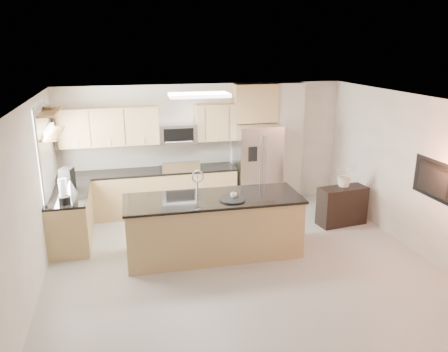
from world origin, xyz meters
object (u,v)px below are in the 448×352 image
object	(u,v)px
refrigerator	(257,166)
platter	(233,200)
microwave	(177,134)
credenza	(342,206)
kettle	(71,186)
cup	(234,195)
bowl	(50,107)
blender	(64,193)
range	(180,189)
flower_vase	(346,169)
television	(432,181)
island	(213,226)
coffee_maker	(67,179)

from	to	relation	value
refrigerator	platter	xyz separation A→B (m)	(-1.13, -2.25, 0.12)
microwave	credenza	distance (m)	3.57
refrigerator	kettle	world-z (taller)	refrigerator
cup	kettle	size ratio (longest dim) A/B	0.39
microwave	bowl	xyz separation A→B (m)	(-2.25, -0.97, 0.75)
microwave	platter	bearing A→B (deg)	-77.54
refrigerator	blender	distance (m)	4.06
bowl	range	bearing A→B (deg)	20.65
flower_vase	television	size ratio (longest dim) A/B	0.64
cup	platter	size ratio (longest dim) A/B	0.27
flower_vase	platter	bearing A→B (deg)	-159.50
cup	bowl	distance (m)	3.41
credenza	kettle	world-z (taller)	kettle
microwave	island	distance (m)	2.50
island	blender	size ratio (longest dim) A/B	6.83
blender	kettle	distance (m)	0.52
island	range	bearing A→B (deg)	98.43
island	cup	world-z (taller)	island
microwave	kettle	bearing A→B (deg)	-148.85
range	blender	world-z (taller)	blender
cup	island	bearing A→B (deg)	163.09
credenza	blender	bearing A→B (deg)	175.07
range	cup	distance (m)	2.33
refrigerator	bowl	xyz separation A→B (m)	(-3.91, -0.80, 1.49)
cup	kettle	world-z (taller)	kettle
refrigerator	kettle	xyz separation A→B (m)	(-3.68, -1.05, 0.15)
bowl	platter	bearing A→B (deg)	-27.42
range	television	size ratio (longest dim) A/B	1.06
credenza	bowl	bearing A→B (deg)	166.57
microwave	cup	size ratio (longest dim) A/B	6.87
flower_vase	island	bearing A→B (deg)	-165.24
island	blender	xyz separation A→B (m)	(-2.34, 0.47, 0.60)
credenza	coffee_maker	distance (m)	5.14
blender	range	bearing A→B (deg)	37.92
refrigerator	range	bearing A→B (deg)	178.40
platter	kettle	xyz separation A→B (m)	(-2.56, 1.19, 0.04)
refrigerator	credenza	distance (m)	1.97
platter	credenza	bearing A→B (deg)	19.37
cup	television	world-z (taller)	television
kettle	coffee_maker	xyz separation A→B (m)	(-0.07, 0.24, 0.06)
refrigerator	blender	world-z (taller)	refrigerator
microwave	bowl	distance (m)	2.56
range	kettle	bearing A→B (deg)	-151.49
coffee_maker	bowl	xyz separation A→B (m)	(-0.16, 0.01, 1.28)
platter	blender	distance (m)	2.70
kettle	credenza	bearing A→B (deg)	-3.90
island	cup	size ratio (longest dim) A/B	26.27
kettle	flower_vase	xyz separation A→B (m)	(5.04, -0.26, 0.05)
microwave	flower_vase	xyz separation A→B (m)	(3.01, -1.49, -0.54)
refrigerator	cup	size ratio (longest dim) A/B	16.09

